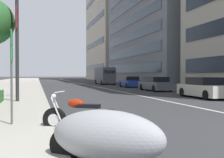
# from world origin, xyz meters

# --- Properties ---
(sidewalk_right_plaza) EXTENTS (160.00, 9.37, 0.15)m
(sidewalk_right_plaza) POSITION_xyz_m (30.00, 11.48, 0.07)
(sidewalk_right_plaza) COLOR #A39E93
(sidewalk_right_plaza) RESTS_ON ground
(lane_centre_stripe) EXTENTS (110.00, 0.16, 0.01)m
(lane_centre_stripe) POSITION_xyz_m (35.00, 0.00, 0.00)
(lane_centre_stripe) COLOR silver
(lane_centre_stripe) RESTS_ON ground
(motorcycle_far_end_row) EXTENTS (1.91, 2.07, 0.98)m
(motorcycle_far_end_row) POSITION_xyz_m (-0.34, 6.26, 0.53)
(motorcycle_far_end_row) COLOR gray
(motorcycle_far_end_row) RESTS_ON ground
(motorcycle_by_sign_pole) EXTENTS (1.21, 2.02, 1.11)m
(motorcycle_by_sign_pole) POSITION_xyz_m (2.50, 6.21, 0.42)
(motorcycle_by_sign_pole) COLOR black
(motorcycle_by_sign_pole) RESTS_ON ground
(car_approaching_light) EXTENTS (4.45, 1.88, 1.38)m
(car_approaching_light) POSITION_xyz_m (11.12, -3.46, 0.65)
(car_approaching_light) COLOR beige
(car_approaching_light) RESTS_ON ground
(car_far_down_avenue) EXTENTS (4.59, 1.85, 1.34)m
(car_far_down_avenue) POSITION_xyz_m (19.29, -3.66, 0.65)
(car_far_down_avenue) COLOR #4C515B
(car_far_down_avenue) RESTS_ON ground
(car_mid_block_traffic) EXTENTS (4.22, 1.99, 1.33)m
(car_mid_block_traffic) POSITION_xyz_m (26.90, -3.76, 0.62)
(car_mid_block_traffic) COLOR navy
(car_mid_block_traffic) RESTS_ON ground
(delivery_van_ahead) EXTENTS (5.57, 2.24, 2.66)m
(delivery_van_ahead) POSITION_xyz_m (37.26, -3.11, 1.42)
(delivery_van_ahead) COLOR #4C5156
(delivery_van_ahead) RESTS_ON ground
(parking_sign_by_curb) EXTENTS (0.32, 0.06, 2.70)m
(parking_sign_by_curb) POSITION_xyz_m (3.46, 8.03, 1.84)
(parking_sign_by_curb) COLOR #47494C
(parking_sign_by_curb) RESTS_ON sidewalk_right_plaza
(street_lamp_with_banners) EXTENTS (1.26, 2.12, 7.83)m
(street_lamp_with_banners) POSITION_xyz_m (10.52, 8.06, 4.84)
(street_lamp_with_banners) COLOR #232326
(street_lamp_with_banners) RESTS_ON sidewalk_right_plaza
(office_tower_mid_left) EXTENTS (26.99, 18.49, 46.47)m
(office_tower_mid_left) POSITION_xyz_m (72.84, -17.99, 23.23)
(office_tower_mid_left) COLOR beige
(office_tower_mid_left) RESTS_ON ground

